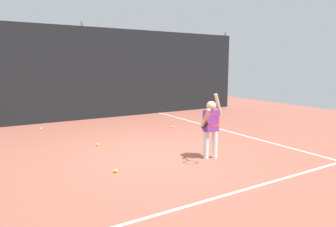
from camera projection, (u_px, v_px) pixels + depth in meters
name	position (u px, v px, depth m)	size (l,w,h in m)	color
ground_plane	(156.00, 155.00, 6.56)	(20.00, 20.00, 0.00)	brown
court_line_baseline	(230.00, 194.00, 4.58)	(9.00, 0.05, 0.00)	white
court_line_sideline	(228.00, 131.00, 8.93)	(0.05, 9.00, 0.00)	white
back_fence_windscreen	(85.00, 74.00, 10.69)	(13.39, 0.08, 3.27)	black
fence_post_1	(84.00, 72.00, 10.73)	(0.09, 0.09, 3.42)	slate
fence_post_2	(224.00, 70.00, 14.07)	(0.09, 0.09, 3.42)	slate
tennis_player	(211.00, 124.00, 6.21)	(0.72, 0.58, 1.35)	silver
tennis_ball_0	(116.00, 171.00, 5.48)	(0.07, 0.07, 0.07)	#CCE033
tennis_ball_1	(98.00, 145.00, 7.30)	(0.07, 0.07, 0.07)	#CCE033
tennis_ball_3	(41.00, 129.00, 9.15)	(0.07, 0.07, 0.07)	#CCE033
tennis_ball_4	(173.00, 127.00, 9.43)	(0.07, 0.07, 0.07)	#CCE033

